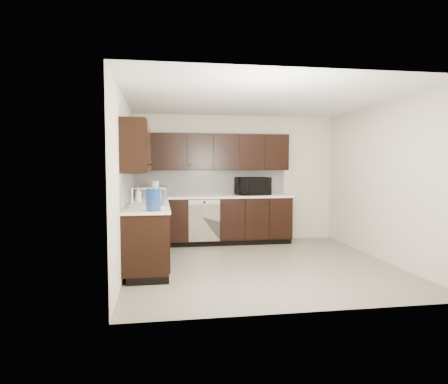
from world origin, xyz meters
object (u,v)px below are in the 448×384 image
object	(u,v)px
microwave	(253,186)
storage_bin	(152,193)
sink	(148,210)
toaster_oven	(157,191)
blue_pitcher	(153,200)

from	to	relation	value
microwave	storage_bin	bearing A→B (deg)	-176.60
storage_bin	sink	bearing A→B (deg)	-91.93
sink	toaster_oven	size ratio (longest dim) A/B	2.60
microwave	toaster_oven	distance (m)	1.84
sink	blue_pitcher	distance (m)	0.72
toaster_oven	storage_bin	size ratio (longest dim) A/B	0.72
sink	microwave	xyz separation A→B (m)	(1.96, 1.70, 0.23)
storage_bin	blue_pitcher	xyz separation A→B (m)	(0.04, -2.05, 0.06)
sink	toaster_oven	xyz separation A→B (m)	(0.13, 1.73, 0.16)
microwave	toaster_oven	world-z (taller)	microwave
microwave	storage_bin	distance (m)	1.95
toaster_oven	microwave	bearing A→B (deg)	15.84
toaster_oven	storage_bin	distance (m)	0.37
microwave	blue_pitcher	world-z (taller)	microwave
microwave	storage_bin	size ratio (longest dim) A/B	1.42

